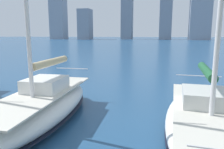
# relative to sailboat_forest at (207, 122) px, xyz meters

# --- Properties ---
(city_skyline) EXTENTS (171.61, 24.23, 53.90)m
(city_skyline) POSITION_rel_sailboat_forest_xyz_m (2.92, -154.09, 21.68)
(city_skyline) COLOR gray
(city_skyline) RESTS_ON ground
(sailboat_forest) EXTENTS (3.28, 8.61, 10.66)m
(sailboat_forest) POSITION_rel_sailboat_forest_xyz_m (0.00, 0.00, 0.00)
(sailboat_forest) COLOR white
(sailboat_forest) RESTS_ON ground
(sailboat_tan) EXTENTS (2.87, 8.23, 10.10)m
(sailboat_tan) POSITION_rel_sailboat_forest_xyz_m (6.62, -0.03, 0.07)
(sailboat_tan) COLOR white
(sailboat_tan) RESTS_ON ground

